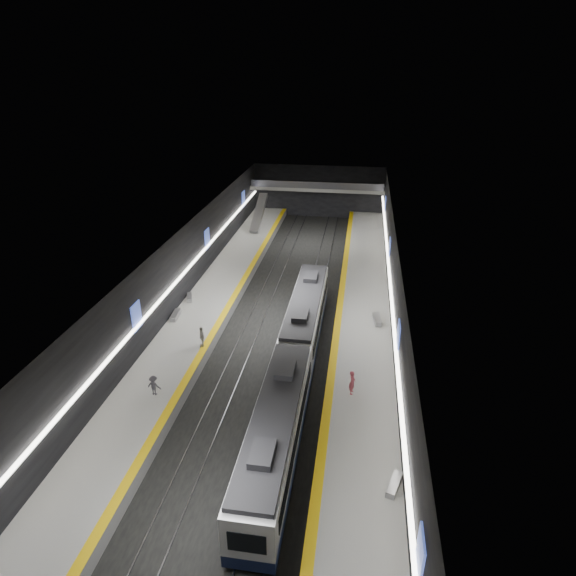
% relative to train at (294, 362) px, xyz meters
% --- Properties ---
extents(ground, '(70.00, 70.00, 0.00)m').
position_rel_train_xyz_m(ground, '(-2.50, 8.96, -2.20)').
color(ground, black).
rests_on(ground, ground).
extents(ceiling, '(20.00, 70.00, 0.04)m').
position_rel_train_xyz_m(ceiling, '(-2.50, 8.96, 5.80)').
color(ceiling, beige).
rests_on(ceiling, wall_left).
extents(wall_left, '(0.04, 70.00, 8.00)m').
position_rel_train_xyz_m(wall_left, '(-12.50, 8.96, 1.80)').
color(wall_left, black).
rests_on(wall_left, ground).
extents(wall_right, '(0.04, 70.00, 8.00)m').
position_rel_train_xyz_m(wall_right, '(7.50, 8.96, 1.80)').
color(wall_right, black).
rests_on(wall_right, ground).
extents(wall_back, '(20.00, 0.04, 8.00)m').
position_rel_train_xyz_m(wall_back, '(-2.50, 43.96, 1.80)').
color(wall_back, black).
rests_on(wall_back, ground).
extents(platform_left, '(5.00, 70.00, 1.00)m').
position_rel_train_xyz_m(platform_left, '(-10.00, 8.96, -1.70)').
color(platform_left, slate).
rests_on(platform_left, ground).
extents(tile_surface_left, '(5.00, 70.00, 0.02)m').
position_rel_train_xyz_m(tile_surface_left, '(-10.00, 8.96, -1.19)').
color(tile_surface_left, '#9C9C98').
rests_on(tile_surface_left, platform_left).
extents(tactile_strip_left, '(0.60, 70.00, 0.02)m').
position_rel_train_xyz_m(tactile_strip_left, '(-7.80, 8.96, -1.18)').
color(tactile_strip_left, yellow).
rests_on(tactile_strip_left, platform_left).
extents(platform_right, '(5.00, 70.00, 1.00)m').
position_rel_train_xyz_m(platform_right, '(5.00, 8.96, -1.70)').
color(platform_right, slate).
rests_on(platform_right, ground).
extents(tile_surface_right, '(5.00, 70.00, 0.02)m').
position_rel_train_xyz_m(tile_surface_right, '(5.00, 8.96, -1.19)').
color(tile_surface_right, '#9C9C98').
rests_on(tile_surface_right, platform_right).
extents(tactile_strip_right, '(0.60, 70.00, 0.02)m').
position_rel_train_xyz_m(tactile_strip_right, '(2.80, 8.96, -1.18)').
color(tactile_strip_right, yellow).
rests_on(tactile_strip_right, platform_right).
extents(rails, '(6.52, 70.00, 0.12)m').
position_rel_train_xyz_m(rails, '(-2.50, 8.96, -2.14)').
color(rails, gray).
rests_on(rails, ground).
extents(train, '(2.69, 30.04, 3.60)m').
position_rel_train_xyz_m(train, '(0.00, 0.00, 0.00)').
color(train, '#101A3D').
rests_on(train, ground).
extents(ad_posters, '(19.94, 53.50, 2.20)m').
position_rel_train_xyz_m(ad_posters, '(-2.50, 9.96, 2.30)').
color(ad_posters, '#425BC8').
rests_on(ad_posters, wall_left).
extents(cove_light_left, '(0.25, 68.60, 0.12)m').
position_rel_train_xyz_m(cove_light_left, '(-12.30, 8.96, 1.60)').
color(cove_light_left, white).
rests_on(cove_light_left, wall_left).
extents(cove_light_right, '(0.25, 68.60, 0.12)m').
position_rel_train_xyz_m(cove_light_right, '(7.30, 8.96, 1.60)').
color(cove_light_right, white).
rests_on(cove_light_right, wall_right).
extents(mezzanine_bridge, '(20.00, 3.00, 1.50)m').
position_rel_train_xyz_m(mezzanine_bridge, '(-2.50, 41.89, 2.84)').
color(mezzanine_bridge, gray).
rests_on(mezzanine_bridge, wall_left).
extents(escalator, '(1.20, 7.50, 3.92)m').
position_rel_train_xyz_m(escalator, '(-10.00, 34.96, 0.70)').
color(escalator, '#99999E').
rests_on(escalator, platform_left).
extents(bench_left_near, '(0.69, 1.92, 0.46)m').
position_rel_train_xyz_m(bench_left_near, '(-12.00, 7.23, -0.97)').
color(bench_left_near, '#99999E').
rests_on(bench_left_near, platform_left).
extents(bench_left_far, '(0.94, 1.69, 0.40)m').
position_rel_train_xyz_m(bench_left_far, '(-12.00, 11.02, -1.00)').
color(bench_left_far, '#99999E').
rests_on(bench_left_far, platform_left).
extents(bench_right_near, '(1.04, 1.86, 0.44)m').
position_rel_train_xyz_m(bench_right_near, '(7.00, -9.48, -0.98)').
color(bench_right_near, '#99999E').
rests_on(bench_right_near, platform_right).
extents(bench_right_far, '(0.80, 2.06, 0.49)m').
position_rel_train_xyz_m(bench_right_far, '(6.28, 9.28, -0.95)').
color(bench_right_far, '#99999E').
rests_on(bench_right_far, platform_right).
extents(passenger_right_a, '(0.47, 0.69, 1.82)m').
position_rel_train_xyz_m(passenger_right_a, '(4.38, -1.43, -0.29)').
color(passenger_right_a, '#B2424F').
rests_on(passenger_right_a, platform_right).
extents(passenger_left_a, '(0.73, 1.14, 1.80)m').
position_rel_train_xyz_m(passenger_left_a, '(-8.03, 2.94, -0.29)').
color(passenger_left_a, '#BAB5AA').
rests_on(passenger_left_a, platform_left).
extents(passenger_left_b, '(1.05, 0.68, 1.53)m').
position_rel_train_xyz_m(passenger_left_b, '(-9.36, -3.73, -0.43)').
color(passenger_left_b, '#3E3C44').
rests_on(passenger_left_b, platform_left).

